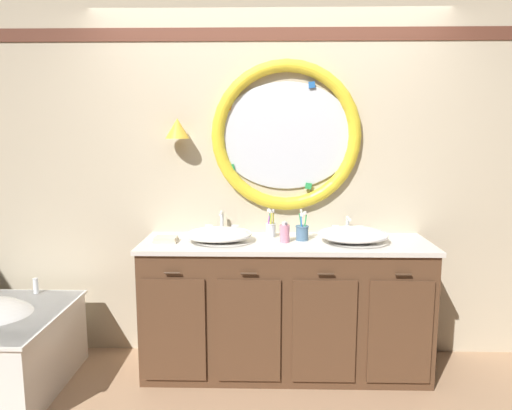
{
  "coord_description": "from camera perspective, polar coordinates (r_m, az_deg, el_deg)",
  "views": [
    {
      "loc": [
        -0.01,
        -2.93,
        1.67
      ],
      "look_at": [
        -0.08,
        0.25,
        1.17
      ],
      "focal_mm": 33.84,
      "sensor_mm": 36.0,
      "label": 1
    }
  ],
  "objects": [
    {
      "name": "toothbrush_holder_right",
      "position": [
        3.31,
        5.47,
        -3.19
      ],
      "size": [
        0.09,
        0.09,
        0.21
      ],
      "color": "slate",
      "rests_on": "vanity_counter"
    },
    {
      "name": "faucet_set_right",
      "position": [
        3.51,
        10.76,
        -2.64
      ],
      "size": [
        0.23,
        0.12,
        0.14
      ],
      "color": "silver",
      "rests_on": "vanity_counter"
    },
    {
      "name": "soap_dispenser",
      "position": [
        3.24,
        3.4,
        -3.31
      ],
      "size": [
        0.07,
        0.07,
        0.15
      ],
      "color": "pink",
      "rests_on": "vanity_counter"
    },
    {
      "name": "sink_basin_right",
      "position": [
        3.29,
        11.42,
        -3.44
      ],
      "size": [
        0.46,
        0.46,
        0.11
      ],
      "color": "white",
      "rests_on": "vanity_counter"
    },
    {
      "name": "folded_hand_towel",
      "position": [
        3.3,
        -10.6,
        -4.03
      ],
      "size": [
        0.16,
        0.12,
        0.04
      ],
      "color": "beige",
      "rests_on": "vanity_counter"
    },
    {
      "name": "toothbrush_holder_left",
      "position": [
        3.39,
        1.75,
        -2.81
      ],
      "size": [
        0.08,
        0.08,
        0.2
      ],
      "color": "silver",
      "rests_on": "vanity_counter"
    },
    {
      "name": "faucet_set_left",
      "position": [
        3.48,
        -4.05,
        -2.4
      ],
      "size": [
        0.24,
        0.14,
        0.17
      ],
      "color": "silver",
      "rests_on": "vanity_counter"
    },
    {
      "name": "sink_basin_left",
      "position": [
        3.26,
        -4.43,
        -3.48
      ],
      "size": [
        0.45,
        0.45,
        0.1
      ],
      "color": "white",
      "rests_on": "vanity_counter"
    },
    {
      "name": "ground_plane",
      "position": [
        3.37,
        1.42,
        -20.76
      ],
      "size": [
        14.0,
        14.0,
        0.0
      ],
      "primitive_type": "plane",
      "color": "tan"
    },
    {
      "name": "back_wall_assembly",
      "position": [
        3.53,
        1.62,
        3.42
      ],
      "size": [
        6.4,
        0.26,
        2.6
      ],
      "color": "beige",
      "rests_on": "ground_plane"
    },
    {
      "name": "vanity_counter",
      "position": [
        3.41,
        3.44,
        -11.8
      ],
      "size": [
        1.95,
        0.61,
        0.92
      ],
      "color": "brown",
      "rests_on": "ground_plane"
    }
  ]
}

